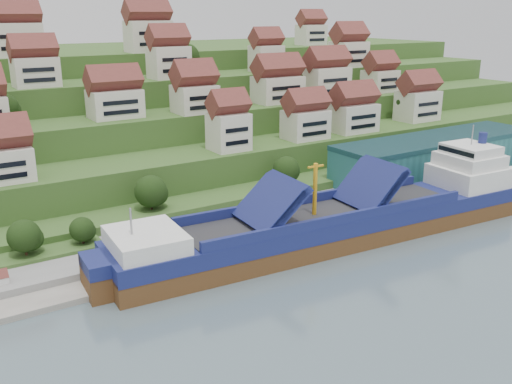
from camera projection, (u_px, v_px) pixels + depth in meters
ground at (318, 247)px, 107.89m from camera, size 300.00×300.00×0.00m
quay at (346, 202)px, 129.90m from camera, size 180.00×14.00×2.20m
hillside at (122, 113)px, 187.76m from camera, size 260.00×128.00×31.00m
hillside_village at (174, 86)px, 148.13m from camera, size 156.09×63.15×29.08m
hillside_trees at (157, 130)px, 131.55m from camera, size 140.88×62.22×30.76m
warehouse at (437, 156)px, 146.17m from camera, size 60.00×15.00×10.00m
flagpole at (356, 184)px, 123.18m from camera, size 1.28×0.16×8.00m
cargo_ship at (343, 222)px, 110.22m from camera, size 87.93×19.60×19.46m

